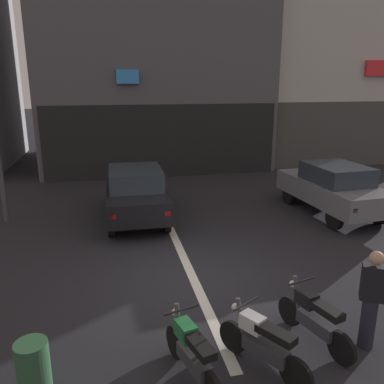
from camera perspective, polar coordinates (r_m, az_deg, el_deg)
The scene contains 9 objects.
ground_plane at distance 8.81m, azimuth 0.20°, elevation -12.44°, with size 120.00×120.00×0.00m, color #232328.
lane_centre_line at distance 14.31m, azimuth -4.94°, elevation -1.25°, with size 0.20×18.00×0.01m, color silver.
car_black_crossing_near at distance 12.23m, azimuth -8.11°, elevation 0.01°, with size 1.82×4.12×1.64m.
car_grey_parked_kerbside at distance 13.43m, azimuth 19.68°, elevation 0.65°, with size 2.04×4.21×1.64m.
motorcycle_green_row_leftmost at distance 6.02m, azimuth -0.02°, elevation -22.16°, with size 0.62×1.63×0.98m.
motorcycle_white_row_left_mid at distance 6.29m, azimuth 10.10°, elevation -20.60°, with size 0.92×1.47×0.98m.
motorcycle_black_row_centre at distance 7.01m, azimuth 17.19°, elevation -16.90°, with size 0.63×1.62×0.98m.
person_by_motorcycles at distance 7.01m, azimuth 24.43°, elevation -13.93°, with size 0.42×0.37×1.67m.
trash_bin at distance 6.17m, azimuth -21.87°, elevation -22.79°, with size 0.44×0.44×0.85m, color #2D5938.
Camera 1 is at (-1.67, -7.59, 4.15)m, focal length 36.95 mm.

